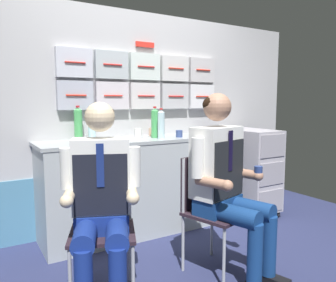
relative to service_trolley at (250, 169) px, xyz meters
name	(u,v)px	position (x,y,z in m)	size (l,w,h in m)	color
ground	(216,281)	(-1.23, -0.93, -0.53)	(4.80, 4.80, 0.04)	#272C50
galley_bulkhead	(133,120)	(-1.22, 0.44, 0.57)	(4.20, 0.14, 2.15)	#B5B3B7
galley_counter	(136,186)	(-1.34, 0.16, -0.05)	(1.79, 0.53, 0.91)	#A8B0B3
service_trolley	(250,169)	(0.00, 0.00, 0.00)	(0.40, 0.65, 0.95)	black
folding_chair_left	(103,214)	(-1.97, -0.66, 0.02)	(0.52, 0.52, 0.85)	#A8AAAF
crew_member_left	(101,196)	(-2.03, -0.81, 0.18)	(0.54, 0.67, 1.25)	black
folding_chair_right	(207,200)	(-1.18, -0.75, 0.02)	(0.49, 0.49, 0.85)	#A8AAAF
crew_member_right	(226,175)	(-1.13, -0.90, 0.23)	(0.55, 0.70, 1.32)	black
sparkling_bottle_green	(78,124)	(-1.82, 0.33, 0.55)	(0.07, 0.07, 0.31)	#46A156
water_bottle_short	(155,123)	(-1.13, 0.15, 0.54)	(0.07, 0.07, 0.30)	#46A558
water_bottle_tall	(161,124)	(-1.12, 0.04, 0.54)	(0.07, 0.07, 0.29)	silver
water_bottle_clear	(92,127)	(-1.72, 0.27, 0.52)	(0.07, 0.07, 0.25)	#ADD8E6
espresso_cup_small	(198,132)	(-0.70, 0.03, 0.45)	(0.07, 0.07, 0.09)	navy
paper_cup_tan	(152,132)	(-1.06, 0.33, 0.44)	(0.07, 0.07, 0.08)	tan
coffee_cup_white	(138,133)	(-1.26, 0.26, 0.45)	(0.07, 0.07, 0.09)	white
paper_cup_blue	(179,133)	(-0.90, 0.07, 0.44)	(0.07, 0.07, 0.07)	navy
snack_banana	(117,139)	(-1.56, 0.06, 0.42)	(0.17, 0.10, 0.04)	yellow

